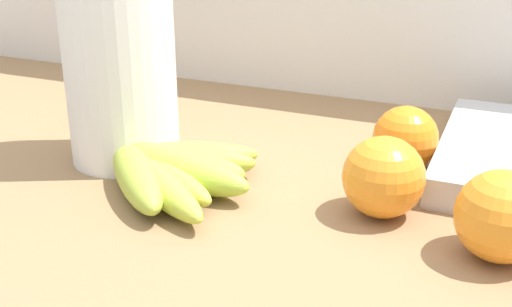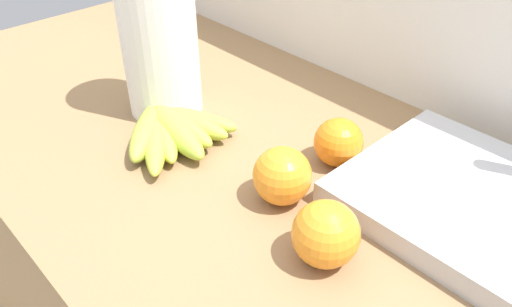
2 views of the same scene
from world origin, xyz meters
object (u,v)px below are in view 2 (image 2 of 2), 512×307
(orange_far_right, at_px, (282,176))
(orange_back_right, at_px, (338,142))
(orange_right, at_px, (326,234))
(sink_basin, at_px, (512,219))
(banana_bunch, at_px, (169,127))
(paper_towel_roll, at_px, (158,31))

(orange_far_right, bearing_deg, orange_back_right, 90.86)
(orange_right, distance_m, sink_basin, 0.23)
(banana_bunch, bearing_deg, paper_towel_roll, 147.37)
(orange_far_right, height_order, paper_towel_roll, paper_towel_roll)
(orange_back_right, height_order, sink_basin, sink_basin)
(orange_back_right, xyz_separation_m, sink_basin, (0.23, 0.04, -0.02))
(orange_right, height_order, paper_towel_roll, paper_towel_roll)
(banana_bunch, height_order, sink_basin, sink_basin)
(orange_back_right, bearing_deg, banana_bunch, -147.72)
(orange_far_right, distance_m, paper_towel_roll, 0.31)
(orange_right, height_order, sink_basin, sink_basin)
(banana_bunch, xyz_separation_m, sink_basin, (0.44, 0.18, -0.00))
(orange_far_right, xyz_separation_m, paper_towel_roll, (-0.29, 0.02, 0.10))
(paper_towel_roll, bearing_deg, orange_far_right, -4.89)
(orange_far_right, xyz_separation_m, sink_basin, (0.22, 0.16, -0.02))
(orange_far_right, relative_size, orange_back_right, 1.09)
(banana_bunch, bearing_deg, sink_basin, 22.19)
(orange_back_right, bearing_deg, orange_right, -55.10)
(orange_right, relative_size, paper_towel_roll, 0.26)
(orange_right, distance_m, paper_towel_roll, 0.41)
(banana_bunch, bearing_deg, orange_back_right, 32.28)
(paper_towel_roll, bearing_deg, orange_back_right, 16.96)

